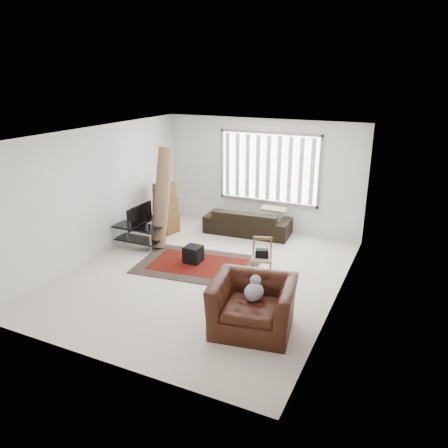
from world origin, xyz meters
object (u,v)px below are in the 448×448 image
(armchair, at_px, (253,302))
(sofa, at_px, (248,218))
(moving_boxes, at_px, (166,210))
(tv_stand, at_px, (138,232))
(side_chair, at_px, (262,256))

(armchair, bearing_deg, sofa, 103.45)
(moving_boxes, bearing_deg, tv_stand, -89.78)
(moving_boxes, distance_m, sofa, 2.00)
(sofa, xyz_separation_m, armchair, (1.65, -3.83, 0.07))
(tv_stand, xyz_separation_m, armchair, (3.49, -1.91, 0.08))
(moving_boxes, distance_m, armchair, 4.66)
(moving_boxes, height_order, armchair, moving_boxes)
(sofa, xyz_separation_m, side_chair, (1.13, -2.05, 0.02))
(armchair, bearing_deg, tv_stand, 141.41)
(side_chair, bearing_deg, armchair, -91.87)
(tv_stand, distance_m, armchair, 3.98)
(moving_boxes, relative_size, sofa, 0.59)
(side_chair, xyz_separation_m, armchair, (0.52, -1.79, 0.05))
(tv_stand, relative_size, side_chair, 1.42)
(tv_stand, height_order, sofa, sofa)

